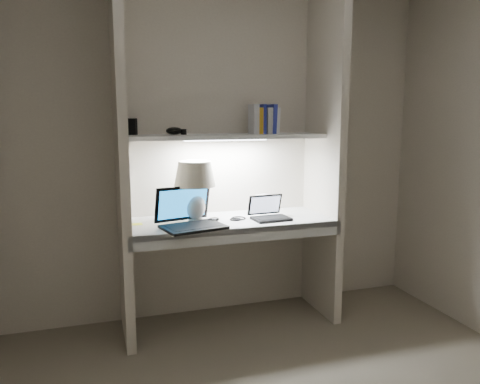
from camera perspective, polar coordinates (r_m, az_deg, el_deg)
name	(u,v)px	position (r m, az deg, el deg)	size (l,w,h in m)	color
back_wall	(219,149)	(3.51, -2.54, 5.28)	(3.20, 0.01, 2.50)	beige
alcove_panel_left	(121,154)	(3.12, -14.29, 4.48)	(0.06, 0.55, 2.50)	beige
alcove_panel_right	(324,149)	(3.52, 10.26, 5.15)	(0.06, 0.55, 2.50)	beige
desk	(230,222)	(3.32, -1.23, -3.69)	(1.40, 0.55, 0.04)	white
desk_apron	(241,235)	(3.08, 0.15, -5.27)	(1.46, 0.03, 0.10)	silver
shelf	(226,136)	(3.33, -1.73, 6.79)	(1.40, 0.36, 0.03)	silver
strip_light	(226,140)	(3.33, -1.73, 6.41)	(0.60, 0.04, 0.01)	white
table_lamp	(195,181)	(3.22, -5.53, 1.34)	(0.29, 0.29, 0.42)	white
laptop_main	(189,218)	(3.11, -6.20, -3.15)	(0.46, 0.42, 0.26)	black
laptop_netbook	(269,213)	(3.33, 3.54, -2.62)	(0.27, 0.24, 0.17)	black
speaker	(262,202)	(3.61, 2.69, -1.28)	(0.09, 0.06, 0.13)	silver
mouse	(213,220)	(3.23, -3.27, -3.39)	(0.09, 0.06, 0.03)	black
cable_coil	(238,218)	(3.32, -0.19, -3.21)	(0.10, 0.10, 0.01)	black
sticky_note	(137,224)	(3.24, -12.41, -3.84)	(0.07, 0.07, 0.00)	#F6FB34
book_row	(264,120)	(3.42, 2.92, 8.77)	(0.20, 0.14, 0.21)	white
shelf_box	(132,127)	(3.31, -13.06, 7.77)	(0.07, 0.05, 0.11)	black
shelf_gadget	(174,131)	(3.27, -8.03, 7.39)	(0.12, 0.09, 0.05)	black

